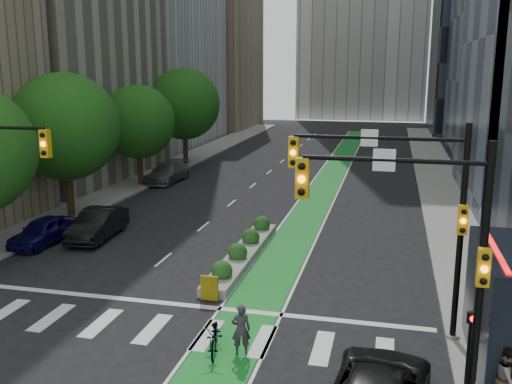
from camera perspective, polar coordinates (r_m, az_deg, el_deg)
The scene contains 20 objects.
ground at distance 21.83m, azimuth -9.22°, elevation -12.25°, with size 160.00×160.00×0.00m, color black.
sidewalk_left at distance 48.35m, azimuth -10.81°, elevation 1.48°, with size 3.60×90.00×0.15m, color gray.
sidewalk_right at distance 44.33m, azimuth 18.25°, elevation 0.08°, with size 3.60×90.00×0.15m, color gray.
bike_lane_paint at distance 49.32m, azimuth 7.57°, elevation 1.72°, with size 2.20×70.00×0.01m, color #188428.
building_tan_far at distance 88.82m, azimuth -5.00°, elevation 14.89°, with size 14.00×16.00×26.00m, color tan.
building_dark_end at distance 87.23m, azimuth 22.21°, elevation 14.76°, with size 14.00×18.00×28.00m, color black.
tree_mid at distance 35.82m, azimuth -18.53°, elevation 6.19°, with size 6.40×6.40×8.78m.
tree_midfar at distance 44.64m, azimuth -11.70°, elevation 6.87°, with size 5.60×5.60×7.76m.
tree_far at distance 53.78m, azimuth -7.19°, elevation 8.72°, with size 6.60×6.60×9.00m.
signal_right at distance 19.20m, azimuth 15.49°, elevation -0.82°, with size 5.82×0.51×7.20m.
signal_far_right at distance 14.88m, azimuth 17.16°, elevation -4.93°, with size 4.82×0.51×7.20m.
median_planter at distance 27.55m, azimuth -1.27°, elevation -5.96°, with size 1.20×10.26×1.10m.
ped_signal_post at distance 17.52m, azimuth 20.64°, elevation -13.68°, with size 0.32×0.43×2.46m.
bicycle at distance 19.07m, azimuth -4.14°, elevation -14.14°, with size 0.71×2.03×1.06m, color gray.
cyclist at distance 18.71m, azimuth -1.51°, elevation -13.59°, with size 0.62×0.41×1.69m, color #342E37.
parked_car_left_near at distance 31.64m, azimuth -20.50°, elevation -3.68°, with size 1.69×4.21×1.43m, color #0D0B44.
parked_car_left_mid at distance 31.78m, azimuth -15.55°, elevation -3.11°, with size 1.69×4.84×1.60m, color black.
parked_car_left_far at distance 46.20m, azimuth -8.87°, elevation 1.92°, with size 2.16×5.31×1.54m, color #56595B.
pedestrian_near at distance 17.10m, azimuth 23.91°, elevation -16.71°, with size 0.85×0.66×1.75m, color gray.
pedestrian_far at distance 26.62m, azimuth 23.37°, elevation -6.41°, with size 0.91×0.38×1.56m, color gray.
Camera 1 is at (7.89, -18.24, 9.04)m, focal length 40.00 mm.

